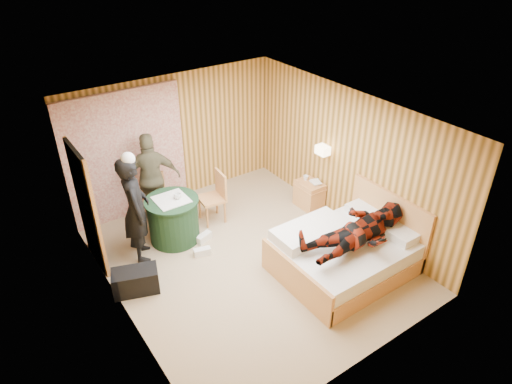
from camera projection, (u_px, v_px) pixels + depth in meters
floor at (249, 259)px, 7.58m from camera, size 4.20×5.00×0.01m
ceiling at (247, 118)px, 6.29m from camera, size 4.20×5.00×0.01m
wall_back at (175, 139)px, 8.69m from camera, size 4.20×0.02×2.50m
wall_left at (114, 243)px, 5.91m from camera, size 0.02×5.00×2.50m
wall_right at (348, 159)px, 7.96m from camera, size 0.02×5.00×2.50m
curtain at (126, 156)px, 8.18m from camera, size 2.20×0.08×2.40m
doorway at (87, 208)px, 7.03m from camera, size 0.06×0.90×2.05m
wall_lamp at (323, 150)px, 8.16m from camera, size 0.26×0.24×0.16m
bed at (344, 252)px, 7.22m from camera, size 2.03×1.60×1.10m
nightstand at (309, 194)px, 8.83m from camera, size 0.40×0.55×0.53m
round_table at (173, 219)px, 7.86m from camera, size 0.92×0.92×0.82m
chair_far at (156, 195)px, 8.30m from camera, size 0.47×0.47×0.93m
chair_near at (216, 193)px, 8.30m from camera, size 0.48×0.48×0.97m
duffel_bag at (136, 281)px, 6.84m from camera, size 0.75×0.56×0.38m
sneaker_left at (204, 237)px, 7.98m from camera, size 0.32×0.21×0.13m
sneaker_right at (202, 252)px, 7.64m from camera, size 0.30×0.18×0.13m
woman_standing at (136, 209)px, 7.19m from camera, size 0.62×0.77×1.83m
man_at_table at (152, 178)px, 8.17m from camera, size 1.09×0.72×1.72m
man_on_bed at (361, 224)px, 6.73m from camera, size 0.86×0.67×1.77m
book_lower at (312, 183)px, 8.66m from camera, size 0.20×0.25×0.02m
book_upper at (312, 182)px, 8.65m from camera, size 0.23×0.27×0.02m
cup_nightstand at (306, 178)px, 8.77m from camera, size 0.11×0.11×0.09m
cup_table at (178, 196)px, 7.64m from camera, size 0.13×0.13×0.10m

